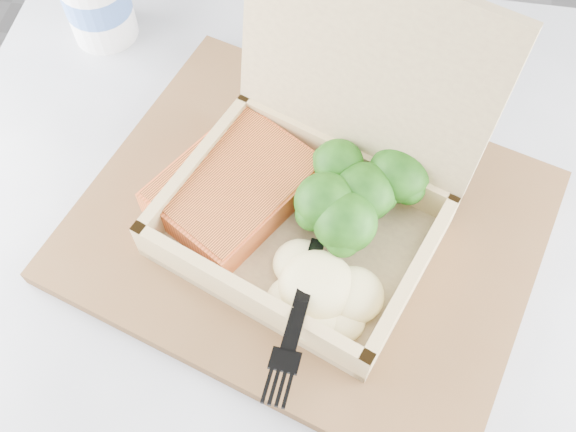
# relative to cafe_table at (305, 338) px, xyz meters

# --- Properties ---
(floor) EXTENTS (4.00, 4.00, 0.00)m
(floor) POSITION_rel_cafe_table_xyz_m (0.27, 0.20, -0.53)
(floor) COLOR gray
(floor) RESTS_ON ground
(cafe_table) EXTENTS (0.74, 0.74, 0.71)m
(cafe_table) POSITION_rel_cafe_table_xyz_m (0.00, 0.00, 0.00)
(cafe_table) COLOR black
(cafe_table) RESTS_ON floor
(serving_tray) EXTENTS (0.46, 0.41, 0.02)m
(serving_tray) POSITION_rel_cafe_table_xyz_m (-0.01, 0.04, 0.19)
(serving_tray) COLOR brown
(serving_tray) RESTS_ON cafe_table
(takeout_container) EXTENTS (0.27, 0.26, 0.20)m
(takeout_container) POSITION_rel_cafe_table_xyz_m (-0.00, 0.05, 0.25)
(takeout_container) COLOR tan
(takeout_container) RESTS_ON serving_tray
(salmon_fillet) EXTENTS (0.15, 0.17, 0.03)m
(salmon_fillet) POSITION_rel_cafe_table_xyz_m (-0.07, 0.05, 0.22)
(salmon_fillet) COLOR #DC5B2B
(salmon_fillet) RESTS_ON takeout_container
(broccoli_pile) EXTENTS (0.12, 0.12, 0.04)m
(broccoli_pile) POSITION_rel_cafe_table_xyz_m (0.04, 0.05, 0.23)
(broccoli_pile) COLOR #2A7119
(broccoli_pile) RESTS_ON takeout_container
(mashed_potatoes) EXTENTS (0.10, 0.09, 0.03)m
(mashed_potatoes) POSITION_rel_cafe_table_xyz_m (0.01, -0.03, 0.22)
(mashed_potatoes) COLOR #F9EAA1
(mashed_potatoes) RESTS_ON takeout_container
(plastic_fork) EXTENTS (0.03, 0.15, 0.02)m
(plastic_fork) POSITION_rel_cafe_table_xyz_m (0.00, -0.03, 0.24)
(plastic_fork) COLOR black
(plastic_fork) RESTS_ON mashed_potatoes
(receipt) EXTENTS (0.13, 0.16, 0.00)m
(receipt) POSITION_rel_cafe_table_xyz_m (0.02, 0.24, 0.18)
(receipt) COLOR silver
(receipt) RESTS_ON cafe_table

